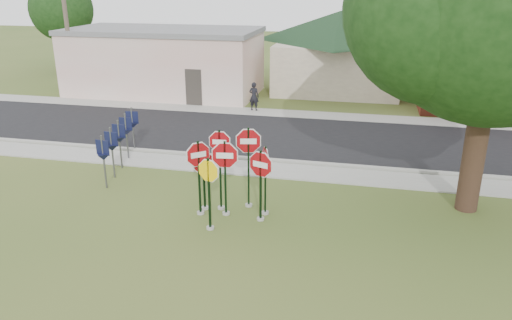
% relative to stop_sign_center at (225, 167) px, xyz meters
% --- Properties ---
extents(ground, '(120.00, 120.00, 0.00)m').
position_rel_stop_sign_center_xyz_m(ground, '(0.15, -1.36, -1.64)').
color(ground, '#3D5620').
rests_on(ground, ground).
extents(sidewalk_near, '(60.00, 1.60, 0.06)m').
position_rel_stop_sign_center_xyz_m(sidewalk_near, '(0.15, 4.14, -1.61)').
color(sidewalk_near, gray).
rests_on(sidewalk_near, ground).
extents(road, '(60.00, 7.00, 0.04)m').
position_rel_stop_sign_center_xyz_m(road, '(0.15, 8.64, -1.62)').
color(road, black).
rests_on(road, ground).
extents(sidewalk_far, '(60.00, 1.60, 0.06)m').
position_rel_stop_sign_center_xyz_m(sidewalk_far, '(0.15, 12.94, -1.61)').
color(sidewalk_far, gray).
rests_on(sidewalk_far, ground).
extents(curb, '(60.00, 0.20, 0.14)m').
position_rel_stop_sign_center_xyz_m(curb, '(0.15, 5.14, -1.57)').
color(curb, gray).
rests_on(curb, ground).
extents(stop_sign_center, '(1.15, 0.24, 2.61)m').
position_rel_stop_sign_center_xyz_m(stop_sign_center, '(0.00, 0.00, 0.00)').
color(stop_sign_center, gray).
rests_on(stop_sign_center, ground).
extents(stop_sign_yellow, '(0.94, 0.27, 2.39)m').
position_rel_stop_sign_center_xyz_m(stop_sign_yellow, '(-0.19, -1.07, -0.21)').
color(stop_sign_yellow, gray).
rests_on(stop_sign_yellow, ground).
extents(stop_sign_left, '(0.82, 0.76, 2.60)m').
position_rel_stop_sign_center_xyz_m(stop_sign_left, '(-0.82, -0.15, -0.02)').
color(stop_sign_left, gray).
rests_on(stop_sign_left, ground).
extents(stop_sign_right, '(1.07, 0.40, 2.44)m').
position_rel_stop_sign_center_xyz_m(stop_sign_right, '(1.17, -0.15, -0.13)').
color(stop_sign_right, gray).
rests_on(stop_sign_right, ground).
extents(stop_sign_back_right, '(1.11, 0.27, 2.87)m').
position_rel_stop_sign_center_xyz_m(stop_sign_back_right, '(0.57, 0.76, 0.19)').
color(stop_sign_back_right, gray).
rests_on(stop_sign_back_right, ground).
extents(stop_sign_back_left, '(0.96, 0.24, 2.82)m').
position_rel_stop_sign_center_xyz_m(stop_sign_back_left, '(-0.27, 0.36, 0.10)').
color(stop_sign_back_left, gray).
rests_on(stop_sign_back_left, ground).
extents(stop_sign_far_right, '(0.48, 1.03, 2.43)m').
position_rel_stop_sign_center_xyz_m(stop_sign_far_right, '(1.22, 0.32, -0.14)').
color(stop_sign_far_right, gray).
rests_on(stop_sign_far_right, ground).
extents(stop_sign_far_left, '(0.69, 0.78, 2.15)m').
position_rel_stop_sign_center_xyz_m(stop_sign_far_left, '(-0.79, 0.24, -0.36)').
color(stop_sign_far_left, gray).
rests_on(stop_sign_far_left, ground).
extents(route_sign_row, '(1.43, 4.63, 2.00)m').
position_rel_stop_sign_center_xyz_m(route_sign_row, '(-5.25, 3.14, -0.42)').
color(route_sign_row, '#59595E').
rests_on(route_sign_row, ground).
extents(building_stucco, '(12.20, 6.20, 4.20)m').
position_rel_stop_sign_center_xyz_m(building_stucco, '(-8.85, 16.64, 0.51)').
color(building_stucco, silver).
rests_on(building_stucco, ground).
extents(building_house, '(11.60, 11.60, 6.20)m').
position_rel_stop_sign_center_xyz_m(building_house, '(2.15, 20.64, 2.01)').
color(building_house, beige).
rests_on(building_house, ground).
extents(building_brick, '(10.20, 6.20, 4.75)m').
position_rel_stop_sign_center_xyz_m(building_brick, '(12.15, 17.14, 0.76)').
color(building_brick, maroon).
rests_on(building_brick, ground).
extents(utility_pole_near, '(2.20, 0.26, 9.50)m').
position_rel_stop_sign_center_xyz_m(utility_pole_near, '(-13.85, 13.84, 3.33)').
color(utility_pole_near, '#4B4032').
rests_on(utility_pole_near, ground).
extents(bg_tree_left, '(4.90, 4.90, 7.35)m').
position_rel_stop_sign_center_xyz_m(bg_tree_left, '(-19.85, 22.64, 3.24)').
color(bg_tree_left, black).
rests_on(bg_tree_left, ground).
extents(pedestrian, '(0.66, 0.49, 1.63)m').
position_rel_stop_sign_center_xyz_m(pedestrian, '(-2.09, 13.21, -0.77)').
color(pedestrian, black).
rests_on(pedestrian, sidewalk_far).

